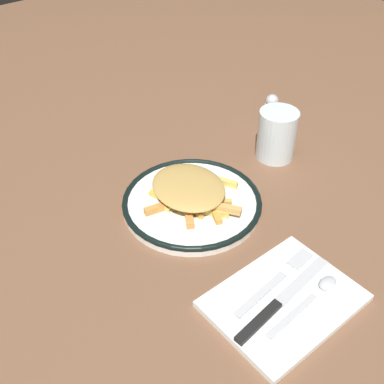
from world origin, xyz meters
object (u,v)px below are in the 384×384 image
Objects in this scene: napkin at (284,301)px; water_glass at (277,135)px; salt_shaker at (271,112)px; knife at (276,305)px; spoon at (314,296)px; plate at (192,202)px; fries_heap at (190,191)px; fork at (275,282)px.

water_glass reaches higher than napkin.
knife is at bearing -46.56° from salt_shaker.
spoon is 0.38m from water_glass.
plate is 0.28m from spoon.
salt_shaker is (-0.09, 0.31, 0.01)m from fries_heap.
plate reaches higher than fork.
napkin is at bearing -45.18° from salt_shaker.
fork is 2.11× the size of salt_shaker.
water_glass is 0.11m from salt_shaker.
plate is 0.25m from napkin.
knife is at bearing -45.38° from fork.
plate is 1.37× the size of fries_heap.
fries_heap is 0.32m from salt_shaker.
fries_heap reaches higher than fork.
napkin is at bearing -46.12° from water_glass.
fork is 0.84× the size of knife.
spoon is at bearing 64.96° from knife.
water_glass is (-0.23, 0.26, 0.04)m from fork.
water_glass is (-0.27, 0.29, 0.04)m from knife.
water_glass reaches higher than fork.
fork is 1.71× the size of water_glass.
spoon is 1.48× the size of water_glass.
fork is 0.46m from salt_shaker.
water_glass is at bearing -41.85° from salt_shaker.
salt_shaker is at bearing 138.15° from water_glass.
spoon is at bearing 52.52° from napkin.
plate is at bearing -73.32° from salt_shaker.
fries_heap is 0.23m from fork.
salt_shaker is at bearing 106.68° from plate.
spoon is at bearing -0.40° from fries_heap.
plate reaches higher than napkin.
water_glass is at bearing 132.16° from knife.
salt_shaker reaches higher than napkin.
spoon reaches higher than fork.
salt_shaker is at bearing 139.99° from spoon.
salt_shaker is at bearing 133.33° from fork.
spoon is at bearing 22.19° from fork.
fries_heap is 1.04× the size of fork.
salt_shaker reaches higher than fork.
water_glass is at bearing 92.95° from plate.
napkin is at bearing 95.01° from knife.
water_glass is at bearing 131.86° from fork.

